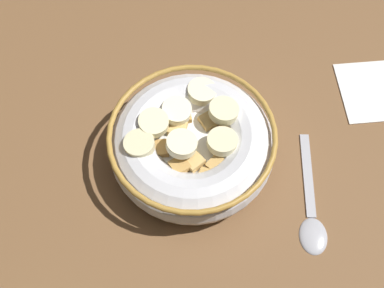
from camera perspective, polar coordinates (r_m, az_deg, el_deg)
ground_plane at (r=58.73cm, az=-0.00°, el=-1.85°), size 139.58×139.58×2.00cm
cereal_bowl at (r=55.22cm, az=-0.02°, el=0.01°), size 17.77×17.77×6.15cm
spoon at (r=56.03cm, az=13.10°, el=-7.90°), size 3.33×14.15×0.80cm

